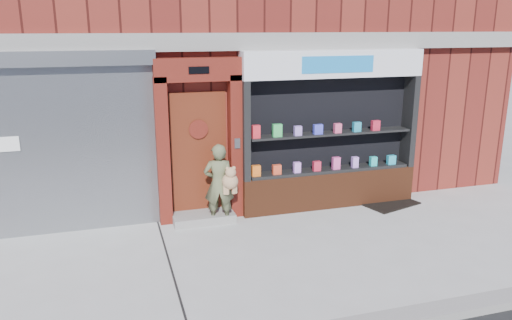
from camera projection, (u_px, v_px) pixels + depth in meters
name	position (u px, v px, depth m)	size (l,w,h in m)	color
ground	(273.00, 256.00, 7.66)	(80.00, 80.00, 0.00)	#9E9E99
building	(196.00, 1.00, 12.16)	(12.00, 8.16, 8.00)	maroon
shutter_bay	(62.00, 133.00, 8.16)	(3.10, 0.30, 3.04)	gray
red_door_bay	(200.00, 141.00, 8.79)	(1.52, 0.58, 2.90)	#57160F
pharmacy_bay	(330.00, 137.00, 9.46)	(3.50, 0.41, 3.00)	#5C2A15
woman	(220.00, 184.00, 8.75)	(0.60, 0.52, 1.45)	#595E3E
doormat	(389.00, 203.00, 9.91)	(1.06, 0.74, 0.03)	black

